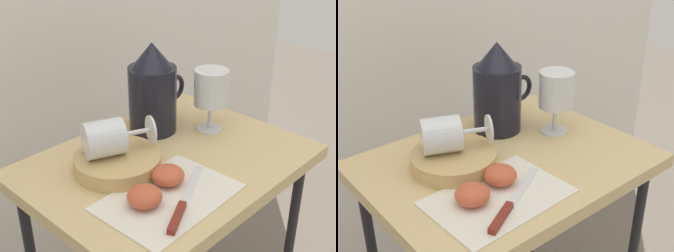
{
  "view_description": "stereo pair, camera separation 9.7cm",
  "coord_description": "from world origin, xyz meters",
  "views": [
    {
      "loc": [
        -0.63,
        -0.6,
        1.18
      ],
      "look_at": [
        0.0,
        0.0,
        0.75
      ],
      "focal_mm": 49.32,
      "sensor_mm": 36.0,
      "label": 1
    },
    {
      "loc": [
        -0.56,
        -0.66,
        1.18
      ],
      "look_at": [
        0.0,
        0.0,
        0.75
      ],
      "focal_mm": 49.32,
      "sensor_mm": 36.0,
      "label": 2
    }
  ],
  "objects": [
    {
      "name": "apple_half_left",
      "position": [
        -0.15,
        -0.09,
        0.69
      ],
      "size": [
        0.07,
        0.07,
        0.04
      ],
      "primitive_type": "ellipsoid",
      "color": "#C15133",
      "rests_on": "linen_napkin"
    },
    {
      "name": "wine_glass_upright",
      "position": [
        0.17,
        0.03,
        0.77
      ],
      "size": [
        0.08,
        0.08,
        0.15
      ],
      "color": "silver",
      "rests_on": "table"
    },
    {
      "name": "apple_half_right",
      "position": [
        -0.07,
        -0.07,
        0.69
      ],
      "size": [
        0.07,
        0.07,
        0.04
      ],
      "primitive_type": "ellipsoid",
      "color": "#C15133",
      "rests_on": "linen_napkin"
    },
    {
      "name": "table",
      "position": [
        0.0,
        0.0,
        0.6
      ],
      "size": [
        0.6,
        0.45,
        0.67
      ],
      "color": "tan",
      "rests_on": "ground_plane"
    },
    {
      "name": "basket_tray",
      "position": [
        -0.1,
        0.05,
        0.69
      ],
      "size": [
        0.18,
        0.18,
        0.03
      ],
      "primitive_type": "cylinder",
      "color": "tan",
      "rests_on": "table"
    },
    {
      "name": "knife",
      "position": [
        -0.11,
        -0.14,
        0.68
      ],
      "size": [
        0.21,
        0.12,
        0.01
      ],
      "color": "silver",
      "rests_on": "linen_napkin"
    },
    {
      "name": "linen_napkin",
      "position": [
        -0.1,
        -0.1,
        0.67
      ],
      "size": [
        0.27,
        0.19,
        0.0
      ],
      "primitive_type": "cube",
      "rotation": [
        0.0,
        0.0,
        0.04
      ],
      "color": "silver",
      "rests_on": "table"
    },
    {
      "name": "wine_glass_tipped_near",
      "position": [
        -0.12,
        0.06,
        0.74
      ],
      "size": [
        0.16,
        0.12,
        0.08
      ],
      "color": "silver",
      "rests_on": "basket_tray"
    },
    {
      "name": "pitcher",
      "position": [
        0.08,
        0.12,
        0.76
      ],
      "size": [
        0.17,
        0.12,
        0.22
      ],
      "color": "black",
      "rests_on": "table"
    }
  ]
}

